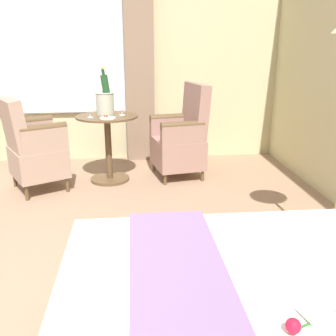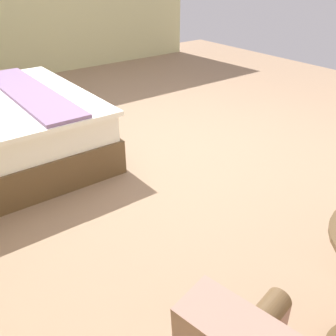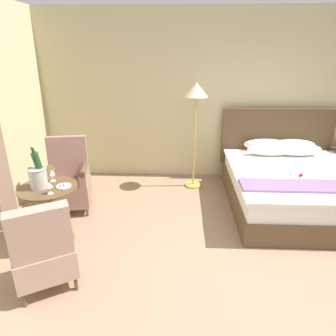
% 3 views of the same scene
% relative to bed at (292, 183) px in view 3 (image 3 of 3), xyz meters
% --- Properties ---
extents(ground_plane, '(8.26, 8.26, 0.00)m').
position_rel_bed_xyz_m(ground_plane, '(-0.67, -1.75, -0.35)').
color(ground_plane, '#95765C').
extents(wall_headboard_side, '(6.88, 0.12, 2.83)m').
position_rel_bed_xyz_m(wall_headboard_side, '(-0.67, 1.13, 1.07)').
color(wall_headboard_side, '#C8C08E').
rests_on(wall_headboard_side, ground).
extents(bed, '(1.88, 2.14, 1.26)m').
position_rel_bed_xyz_m(bed, '(0.00, 0.00, 0.00)').
color(bed, brown).
rests_on(bed, ground).
extents(floor_lamp_brass, '(0.36, 0.36, 1.71)m').
position_rel_bed_xyz_m(floor_lamp_brass, '(-1.43, 0.58, 1.11)').
color(floor_lamp_brass, gold).
rests_on(floor_lamp_brass, ground).
extents(side_table_round, '(0.66, 0.66, 0.73)m').
position_rel_bed_xyz_m(side_table_round, '(-3.15, -1.09, 0.08)').
color(side_table_round, brown).
rests_on(side_table_round, ground).
extents(champagne_bucket, '(0.20, 0.20, 0.50)m').
position_rel_bed_xyz_m(champagne_bucket, '(-3.23, -1.10, 0.54)').
color(champagne_bucket, '#B1B5A2').
rests_on(champagne_bucket, side_table_round).
extents(wine_glass_near_bucket, '(0.07, 0.07, 0.14)m').
position_rel_bed_xyz_m(wine_glass_near_bucket, '(-3.05, -1.25, 0.48)').
color(wine_glass_near_bucket, white).
rests_on(wine_glass_near_bucket, side_table_round).
extents(wine_glass_near_edge, '(0.07, 0.07, 0.14)m').
position_rel_bed_xyz_m(wine_glass_near_edge, '(-3.16, -0.93, 0.48)').
color(wine_glass_near_edge, white).
rests_on(wine_glass_near_edge, side_table_round).
extents(snack_plate, '(0.16, 0.16, 0.03)m').
position_rel_bed_xyz_m(snack_plate, '(-2.97, -1.07, 0.39)').
color(snack_plate, white).
rests_on(snack_plate, side_table_round).
extents(armchair_by_window, '(0.66, 0.64, 1.05)m').
position_rel_bed_xyz_m(armchair_by_window, '(-3.24, -0.27, 0.09)').
color(armchair_by_window, brown).
rests_on(armchair_by_window, ground).
extents(armchair_facing_bed, '(0.71, 0.71, 0.96)m').
position_rel_bed_xyz_m(armchair_facing_bed, '(-2.92, -1.83, 0.10)').
color(armchair_facing_bed, brown).
rests_on(armchair_facing_bed, ground).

